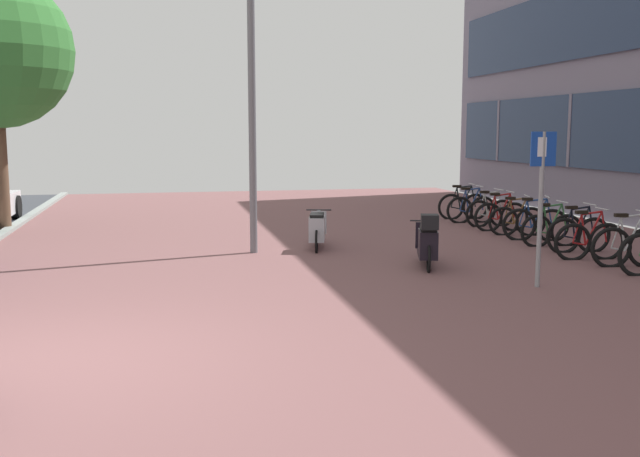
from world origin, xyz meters
TOP-DOWN VIEW (x-y plane):
  - ground at (1.43, 0.00)m, footprint 21.00×40.00m
  - bicycle_rack_01 at (8.85, 3.27)m, footprint 1.36×0.48m
  - bicycle_rack_02 at (8.59, 4.02)m, footprint 1.34×0.48m
  - bicycle_rack_03 at (8.84, 4.78)m, footprint 1.31×0.48m
  - bicycle_rack_04 at (8.72, 5.53)m, footprint 1.32×0.48m
  - bicycle_rack_05 at (8.79, 6.29)m, footprint 1.34×0.56m
  - bicycle_rack_06 at (8.77, 7.04)m, footprint 1.23×0.50m
  - bicycle_rack_07 at (8.76, 7.79)m, footprint 1.32×0.48m
  - bicycle_rack_08 at (8.86, 8.55)m, footprint 1.30×0.48m
  - bicycle_rack_09 at (8.71, 9.30)m, footprint 1.32×0.48m
  - bicycle_rack_10 at (8.82, 10.06)m, footprint 1.36×0.48m
  - scooter_near at (5.47, 3.97)m, footprint 0.82×1.72m
  - scooter_mid at (4.06, 6.26)m, footprint 0.72×1.71m
  - parking_sign at (6.51, 2.16)m, footprint 0.40×0.07m
  - lamp_post at (2.77, 6.08)m, footprint 0.20×0.52m

SIDE VIEW (x-z plane):
  - ground at x=1.43m, z-range -0.09..0.04m
  - bicycle_rack_06 at x=8.77m, z-range -0.14..0.79m
  - bicycle_rack_04 at x=8.72m, z-range -0.14..0.80m
  - bicycle_rack_08 at x=8.86m, z-range -0.14..0.81m
  - bicycle_rack_07 at x=8.76m, z-range -0.14..0.82m
  - bicycle_rack_02 at x=8.59m, z-range -0.14..0.82m
  - bicycle_rack_03 at x=8.84m, z-range -0.14..0.83m
  - bicycle_rack_09 at x=8.71m, z-range -0.15..0.83m
  - bicycle_rack_10 at x=8.82m, z-range -0.14..0.83m
  - bicycle_rack_05 at x=8.79m, z-range -0.15..0.84m
  - bicycle_rack_01 at x=8.85m, z-range -0.15..0.85m
  - scooter_mid at x=4.06m, z-range 0.01..0.75m
  - scooter_near at x=5.47m, z-range -0.05..0.93m
  - parking_sign at x=6.51m, z-range 0.28..2.58m
  - lamp_post at x=2.77m, z-range 0.33..7.02m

